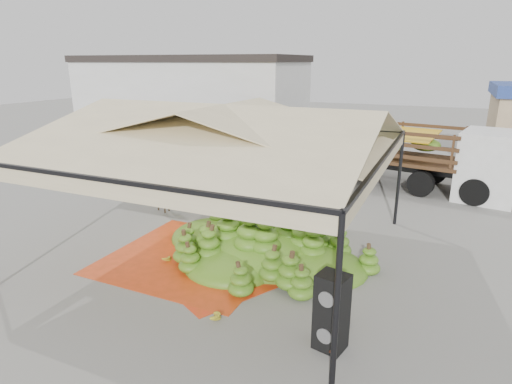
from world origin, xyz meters
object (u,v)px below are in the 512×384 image
at_px(banana_heap, 265,232).
at_px(truck_right, 423,150).
at_px(vendor, 276,197).
at_px(truck_left, 260,140).
at_px(speaker_stack, 332,312).

height_order(banana_heap, truck_right, truck_right).
bearing_deg(banana_heap, vendor, 105.66).
relative_size(truck_left, truck_right, 1.02).
xyz_separation_m(speaker_stack, vendor, (-3.42, 5.92, -0.00)).
relative_size(speaker_stack, truck_right, 0.19).
height_order(speaker_stack, truck_left, truck_left).
bearing_deg(speaker_stack, banana_heap, 142.71).
bearing_deg(vendor, banana_heap, 96.93).
xyz_separation_m(banana_heap, truck_right, (3.35, 8.48, 0.93)).
bearing_deg(speaker_stack, truck_right, 99.33).
xyz_separation_m(speaker_stack, truck_left, (-6.24, 11.08, 0.88)).
bearing_deg(vendor, speaker_stack, 111.30).
height_order(vendor, truck_left, truck_left).
bearing_deg(banana_heap, speaker_stack, -50.08).
height_order(truck_left, truck_right, truck_left).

